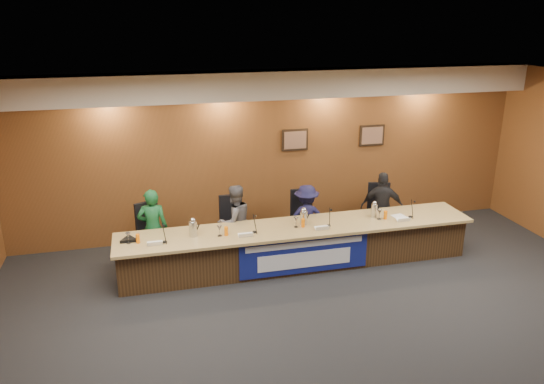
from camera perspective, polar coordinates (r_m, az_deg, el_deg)
The scene contains 40 objects.
floor at distance 7.42m, azimuth 8.25°, elevation -15.89°, with size 10.00×10.00×0.00m, color black.
ceiling at distance 6.18m, azimuth 9.65°, elevation 9.26°, with size 10.00×8.00×0.04m, color silver.
wall_back at distance 10.23m, azimuth 0.26°, elevation 4.18°, with size 10.00×0.04×3.20m, color brown.
soffit at distance 9.73m, azimuth 0.64°, elevation 11.52°, with size 10.00×0.50×0.50m, color beige.
dais_body at distance 9.20m, azimuth 2.74°, elevation -5.87°, with size 6.00×0.80×0.70m, color #3B2714.
dais_top at distance 9.01m, azimuth 2.87°, elevation -3.84°, with size 6.10×0.95×0.05m, color #A2854F.
banner at distance 8.83m, azimuth 3.52°, elevation -6.79°, with size 2.20×0.02×0.65m, color navy.
banner_text_upper at distance 8.74m, azimuth 3.57°, elevation -5.64°, with size 2.00×0.01×0.10m, color silver.
banner_text_lower at distance 8.86m, azimuth 3.53°, elevation -7.29°, with size 1.60×0.01×0.28m, color silver.
wall_photo_left at distance 10.25m, azimuth 2.48°, elevation 5.63°, with size 0.52×0.04×0.42m, color black.
wall_photo_right at distance 10.80m, azimuth 10.69°, elevation 6.01°, with size 0.52×0.04×0.42m, color black.
panelist_a at distance 9.27m, azimuth -12.69°, elevation -3.81°, with size 0.51×0.33×1.39m, color #135026.
panelist_b at distance 9.40m, azimuth -4.02°, elevation -3.20°, with size 0.66×0.51×1.35m, color #535157.
panelist_c at distance 9.71m, azimuth 3.70°, elevation -2.77°, with size 0.80×0.46×1.24m, color #131336.
panelist_d at distance 10.23m, azimuth 11.76°, elevation -1.62°, with size 0.80×0.33×1.37m, color black.
office_chair_a at distance 9.45m, azimuth -12.61°, elevation -4.79°, with size 0.48×0.48×0.08m, color black.
office_chair_b at distance 9.56m, azimuth -4.10°, elevation -4.06°, with size 0.48×0.48×0.08m, color black.
office_chair_c at distance 9.86m, azimuth 3.51°, elevation -3.32°, with size 0.48×0.48×0.08m, color black.
office_chair_d at distance 10.38m, azimuth 11.44°, elevation -2.49°, with size 0.48×0.48×0.08m, color black.
nameplate_a at distance 8.44m, azimuth -12.48°, elevation -5.41°, with size 0.24×0.06×0.09m, color white.
microphone_a at distance 8.54m, azimuth -11.45°, elevation -5.30°, with size 0.07×0.07×0.02m, color black.
juice_glass_a at distance 8.59m, azimuth -14.23°, elevation -4.88°, with size 0.06×0.06×0.15m, color orange.
water_glass_a at distance 8.61m, azimuth -15.21°, elevation -4.80°, with size 0.08×0.08×0.18m, color silver.
nameplate_b at distance 8.55m, azimuth -2.81°, elevation -4.63°, with size 0.24×0.06×0.09m, color white.
microphone_b at distance 8.74m, azimuth -1.89°, elevation -4.33°, with size 0.07×0.07×0.02m, color black.
juice_glass_b at distance 8.63m, azimuth -4.95°, elevation -4.21°, with size 0.06×0.06×0.15m, color orange.
water_glass_b at distance 8.62m, azimuth -5.66°, elevation -4.18°, with size 0.08×0.08×0.18m, color silver.
nameplate_c at distance 8.85m, azimuth 5.46°, elevation -3.86°, with size 0.24×0.06×0.09m, color white.
microphone_c at distance 9.03m, azimuth 6.10°, elevation -3.62°, with size 0.07×0.07×0.02m, color black.
juice_glass_c at distance 8.94m, azimuth 3.36°, elevation -3.33°, with size 0.06×0.06×0.15m, color orange.
water_glass_c at distance 8.92m, azimuth 2.59°, elevation -3.26°, with size 0.08×0.08×0.18m, color silver.
nameplate_d at distance 9.43m, azimuth 14.03°, elevation -2.88°, with size 0.24×0.06×0.09m, color white.
microphone_d at distance 9.67m, azimuth 14.66°, elevation -2.59°, with size 0.07×0.07×0.02m, color black.
juice_glass_d at distance 9.47m, azimuth 12.11°, elevation -2.44°, with size 0.06×0.06×0.15m, color orange.
water_glass_d at distance 9.43m, azimuth 11.47°, elevation -2.38°, with size 0.08×0.08×0.18m, color silver.
carafe_left at distance 8.65m, azimuth -8.49°, elevation -3.96°, with size 0.13×0.13×0.25m, color silver.
carafe_mid at distance 9.05m, azimuth 3.42°, elevation -2.79°, with size 0.12×0.12×0.23m, color silver.
carafe_right at distance 9.49m, azimuth 10.92°, elevation -1.98°, with size 0.11×0.11×0.25m, color silver.
speakerphone at distance 8.72m, azimuth -15.15°, elevation -4.95°, with size 0.32×0.32×0.05m, color black.
paper_stack at distance 9.63m, azimuth 13.65°, elevation -2.65°, with size 0.22×0.30×0.01m, color white.
Camera 1 is at (-2.46, -5.58, 4.22)m, focal length 35.00 mm.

